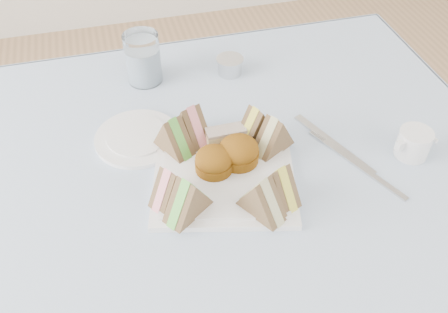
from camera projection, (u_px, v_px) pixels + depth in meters
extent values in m
cube|color=brown|center=(243.00, 300.00, 1.13)|extent=(0.90, 0.90, 0.74)
cube|color=#9AB0CB|center=(248.00, 191.00, 0.87)|extent=(1.02, 1.02, 0.01)
cube|color=white|center=(224.00, 174.00, 0.89)|extent=(0.30, 0.30, 0.01)
cylinder|color=#83580E|center=(214.00, 161.00, 0.87)|extent=(0.09, 0.09, 0.05)
cylinder|color=#83580E|center=(239.00, 151.00, 0.89)|extent=(0.07, 0.07, 0.05)
cube|color=#DBC18A|center=(226.00, 136.00, 0.93)|extent=(0.07, 0.03, 0.03)
cylinder|color=white|center=(138.00, 138.00, 0.96)|extent=(0.20, 0.20, 0.01)
cylinder|color=white|center=(143.00, 58.00, 1.07)|extent=(0.08, 0.08, 0.11)
cylinder|color=silver|center=(230.00, 67.00, 1.11)|extent=(0.08, 0.08, 0.03)
cube|color=silver|center=(333.00, 144.00, 0.95)|extent=(0.09, 0.19, 0.00)
cube|color=silver|center=(363.00, 169.00, 0.91)|extent=(0.09, 0.18, 0.00)
cylinder|color=white|center=(414.00, 143.00, 0.92)|extent=(0.07, 0.07, 0.05)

